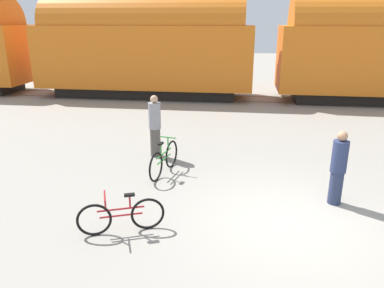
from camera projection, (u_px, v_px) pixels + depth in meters
name	position (u px, v px, depth m)	size (l,w,h in m)	color
ground_plane	(290.00, 223.00, 7.58)	(80.00, 80.00, 0.00)	gray
freight_train	(266.00, 47.00, 18.41)	(47.89, 3.06, 5.07)	black
rail_near	(264.00, 102.00, 18.57)	(59.89, 0.07, 0.01)	#4C4238
rail_far	(263.00, 96.00, 19.91)	(59.89, 0.07, 0.01)	#4C4238
bicycle_green	(164.00, 160.00, 9.86)	(0.50, 1.74, 0.95)	black
bicycle_maroon	(121.00, 216.00, 7.14)	(1.57, 0.65, 0.82)	black
person_in_navy	(338.00, 168.00, 8.13)	(0.34, 0.34, 1.68)	#283351
person_in_grey	(155.00, 126.00, 11.01)	(0.36, 0.36, 1.84)	#514C47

